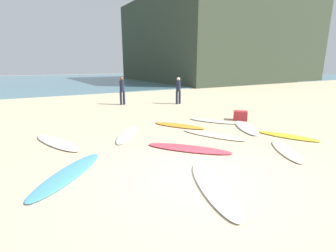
% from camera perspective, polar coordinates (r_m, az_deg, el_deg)
% --- Properties ---
extents(ground_plane, '(120.00, 120.00, 0.00)m').
position_cam_1_polar(ground_plane, '(5.62, 7.67, -11.77)').
color(ground_plane, '#C6B28E').
extents(ocean_water, '(120.00, 40.00, 0.08)m').
position_cam_1_polar(ocean_water, '(41.14, -25.83, 9.38)').
color(ocean_water, slate).
rests_on(ocean_water, ground_plane).
extents(coastal_headland, '(24.20, 20.36, 11.06)m').
position_cam_1_polar(coastal_headland, '(40.72, 11.66, 18.18)').
color(coastal_headland, '#333D2D').
rests_on(coastal_headland, ground_plane).
extents(surfboard_0, '(1.66, 2.27, 0.07)m').
position_cam_1_polar(surfboard_0, '(10.11, 17.52, -0.30)').
color(surfboard_0, silver).
rests_on(surfboard_0, ground_plane).
extents(surfboard_1, '(1.38, 2.57, 0.08)m').
position_cam_1_polar(surfboard_1, '(8.55, -24.20, -3.49)').
color(surfboard_1, silver).
rests_on(surfboard_1, ground_plane).
extents(surfboard_2, '(1.48, 1.87, 0.06)m').
position_cam_1_polar(surfboard_2, '(7.87, 25.61, -5.16)').
color(surfboard_2, '#E9ECC3').
rests_on(surfboard_2, ground_plane).
extents(surfboard_3, '(2.16, 2.32, 0.06)m').
position_cam_1_polar(surfboard_3, '(6.12, -21.91, -10.15)').
color(surfboard_3, '#4B99E5').
rests_on(surfboard_3, ground_plane).
extents(surfboard_4, '(1.63, 2.15, 0.07)m').
position_cam_1_polar(surfboard_4, '(9.95, 2.58, 0.12)').
color(surfboard_4, orange).
rests_on(surfboard_4, ground_plane).
extents(surfboard_5, '(2.10, 2.30, 0.07)m').
position_cam_1_polar(surfboard_5, '(7.30, 4.76, -5.16)').
color(surfboard_5, '#E04254').
rests_on(surfboard_5, ground_plane).
extents(surfboard_6, '(1.73, 2.23, 0.07)m').
position_cam_1_polar(surfboard_6, '(8.84, -9.32, -1.86)').
color(surfboard_6, white).
rests_on(surfboard_6, ground_plane).
extents(surfboard_7, '(1.23, 2.03, 0.06)m').
position_cam_1_polar(surfboard_7, '(9.45, 25.92, -2.11)').
color(surfboard_7, yellow).
rests_on(surfboard_7, ground_plane).
extents(surfboard_8, '(1.39, 2.49, 0.06)m').
position_cam_1_polar(surfboard_8, '(5.22, 10.39, -13.57)').
color(surfboard_8, silver).
rests_on(surfboard_8, ground_plane).
extents(surfboard_9, '(1.52, 2.03, 0.07)m').
position_cam_1_polar(surfboard_9, '(10.94, 10.10, 1.20)').
color(surfboard_9, silver).
rests_on(surfboard_9, ground_plane).
extents(surfboard_10, '(1.48, 2.36, 0.07)m').
position_cam_1_polar(surfboard_10, '(8.77, 10.37, -2.05)').
color(surfboard_10, '#F4E1BF').
rests_on(surfboard_10, ground_plane).
extents(beachgoer_mid, '(0.34, 0.29, 1.65)m').
position_cam_1_polar(beachgoer_mid, '(15.49, 2.40, 8.44)').
color(beachgoer_mid, '#191E33').
rests_on(beachgoer_mid, ground_plane).
extents(beachgoer_far, '(0.34, 0.30, 1.68)m').
position_cam_1_polar(beachgoer_far, '(15.45, -10.53, 8.28)').
color(beachgoer_far, '#191E33').
rests_on(beachgoer_far, ground_plane).
extents(beach_cooler, '(0.73, 0.73, 0.41)m').
position_cam_1_polar(beach_cooler, '(11.48, 16.33, 2.31)').
color(beach_cooler, '#B2282D').
rests_on(beach_cooler, ground_plane).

